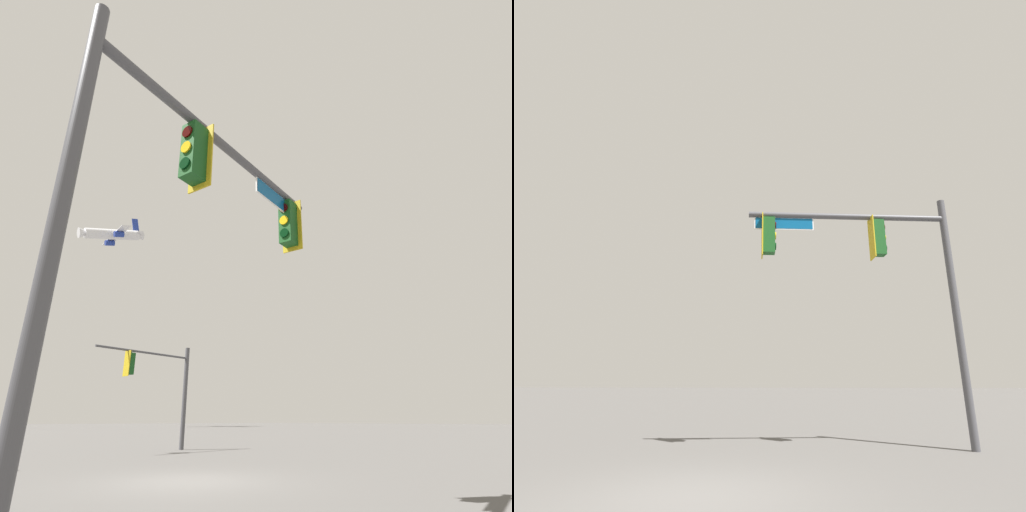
{
  "view_description": "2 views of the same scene",
  "coord_description": "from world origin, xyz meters",
  "views": [
    {
      "loc": [
        -7.08,
        -9.76,
        1.49
      ],
      "look_at": [
        -0.79,
        -3.37,
        5.19
      ],
      "focal_mm": 28.0,
      "sensor_mm": 36.0,
      "label": 1
    },
    {
      "loc": [
        -2.09,
        6.71,
        1.66
      ],
      "look_at": [
        -0.71,
        -3.49,
        4.97
      ],
      "focal_mm": 28.0,
      "sensor_mm": 36.0,
      "label": 2
    }
  ],
  "objects": [
    {
      "name": "ground_plane",
      "position": [
        0.0,
        0.0,
        0.0
      ],
      "size": [
        400.0,
        400.0,
        0.0
      ],
      "primitive_type": "plane",
      "color": "#514F4C"
    },
    {
      "name": "signal_pole_near",
      "position": [
        -3.71,
        -4.84,
        5.12
      ],
      "size": [
        6.0,
        1.43,
        7.12
      ],
      "color": "#47474C",
      "rests_on": "ground_plane"
    }
  ]
}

